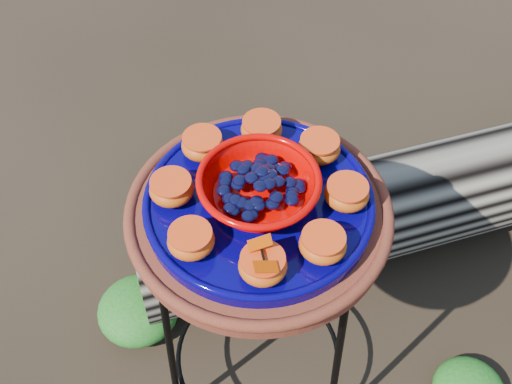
# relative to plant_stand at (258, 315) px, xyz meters

# --- Properties ---
(ground) EXTENTS (60.00, 60.00, 0.00)m
(ground) POSITION_rel_plant_stand_xyz_m (0.00, 0.00, -0.35)
(ground) COLOR black
(plant_stand) EXTENTS (0.44, 0.44, 0.70)m
(plant_stand) POSITION_rel_plant_stand_xyz_m (0.00, 0.00, 0.00)
(plant_stand) COLOR black
(plant_stand) RESTS_ON ground
(terracotta_saucer) EXTENTS (0.47, 0.47, 0.04)m
(terracotta_saucer) POSITION_rel_plant_stand_xyz_m (0.00, 0.00, 0.37)
(terracotta_saucer) COLOR #561D14
(terracotta_saucer) RESTS_ON plant_stand
(cobalt_plate) EXTENTS (0.40, 0.40, 0.03)m
(cobalt_plate) POSITION_rel_plant_stand_xyz_m (0.00, 0.00, 0.40)
(cobalt_plate) COLOR #05013A
(cobalt_plate) RESTS_ON terracotta_saucer
(red_bowl) EXTENTS (0.20, 0.20, 0.06)m
(red_bowl) POSITION_rel_plant_stand_xyz_m (0.00, 0.00, 0.44)
(red_bowl) COLOR #CE0200
(red_bowl) RESTS_ON cobalt_plate
(glass_gems) EXTENTS (0.16, 0.16, 0.03)m
(glass_gems) POSITION_rel_plant_stand_xyz_m (0.00, 0.00, 0.48)
(glass_gems) COLOR black
(glass_gems) RESTS_ON red_bowl
(orange_half_0) EXTENTS (0.08, 0.08, 0.04)m
(orange_half_0) POSITION_rel_plant_stand_xyz_m (0.02, -0.15, 0.44)
(orange_half_0) COLOR #A62702
(orange_half_0) RESTS_ON cobalt_plate
(orange_half_1) EXTENTS (0.08, 0.08, 0.04)m
(orange_half_1) POSITION_rel_plant_stand_xyz_m (0.12, -0.10, 0.44)
(orange_half_1) COLOR #A62702
(orange_half_1) RESTS_ON cobalt_plate
(orange_half_2) EXTENTS (0.08, 0.08, 0.04)m
(orange_half_2) POSITION_rel_plant_stand_xyz_m (0.15, 0.01, 0.44)
(orange_half_2) COLOR #A62702
(orange_half_2) RESTS_ON cobalt_plate
(orange_half_3) EXTENTS (0.08, 0.08, 0.04)m
(orange_half_3) POSITION_rel_plant_stand_xyz_m (0.10, 0.12, 0.44)
(orange_half_3) COLOR #A62702
(orange_half_3) RESTS_ON cobalt_plate
(orange_half_4) EXTENTS (0.08, 0.08, 0.04)m
(orange_half_4) POSITION_rel_plant_stand_xyz_m (-0.01, 0.15, 0.44)
(orange_half_4) COLOR #A62702
(orange_half_4) RESTS_ON cobalt_plate
(orange_half_5) EXTENTS (0.08, 0.08, 0.04)m
(orange_half_5) POSITION_rel_plant_stand_xyz_m (-0.12, 0.10, 0.44)
(orange_half_5) COLOR #A62702
(orange_half_5) RESTS_ON cobalt_plate
(orange_half_6) EXTENTS (0.08, 0.08, 0.04)m
(orange_half_6) POSITION_rel_plant_stand_xyz_m (-0.15, -0.01, 0.44)
(orange_half_6) COLOR #A62702
(orange_half_6) RESTS_ON cobalt_plate
(orange_half_7) EXTENTS (0.08, 0.08, 0.04)m
(orange_half_7) POSITION_rel_plant_stand_xyz_m (-0.10, -0.12, 0.44)
(orange_half_7) COLOR #A62702
(orange_half_7) RESTS_ON cobalt_plate
(butterfly) EXTENTS (0.09, 0.07, 0.01)m
(butterfly) POSITION_rel_plant_stand_xyz_m (0.02, -0.15, 0.46)
(butterfly) COLOR #BA3800
(butterfly) RESTS_ON orange_half_0
(driftwood_log) EXTENTS (1.67, 1.07, 0.31)m
(driftwood_log) POSITION_rel_plant_stand_xyz_m (0.39, 0.54, -0.20)
(driftwood_log) COLOR black
(driftwood_log) RESTS_ON ground
(foliage_left) EXTENTS (0.23, 0.23, 0.11)m
(foliage_left) POSITION_rel_plant_stand_xyz_m (-0.35, 0.13, -0.29)
(foliage_left) COLOR #195810
(foliage_left) RESTS_ON ground
(foliage_back) EXTENTS (0.34, 0.34, 0.17)m
(foliage_back) POSITION_rel_plant_stand_xyz_m (-0.08, 0.58, -0.27)
(foliage_back) COLOR #195810
(foliage_back) RESTS_ON ground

